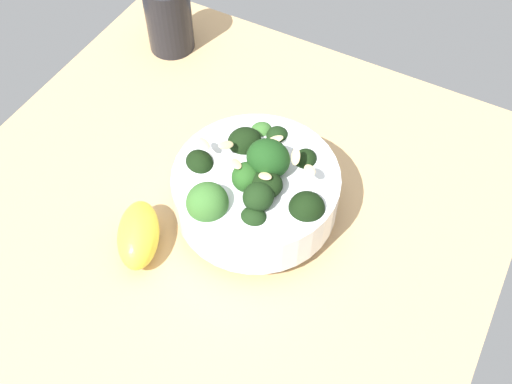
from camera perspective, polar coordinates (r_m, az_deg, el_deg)
ground_plane at (r=70.77cm, az=-3.28°, el=-2.42°), size 62.16×62.16×4.17cm
bowl_of_broccoli at (r=64.53cm, az=-0.06°, el=0.35°), size 18.06×18.01×11.51cm
lemon_wedge at (r=65.32cm, az=-11.07°, el=-4.00°), size 9.35×7.91×4.60cm
bottle_tall at (r=85.89cm, az=-8.30°, el=16.21°), size 6.33×6.33×11.17cm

